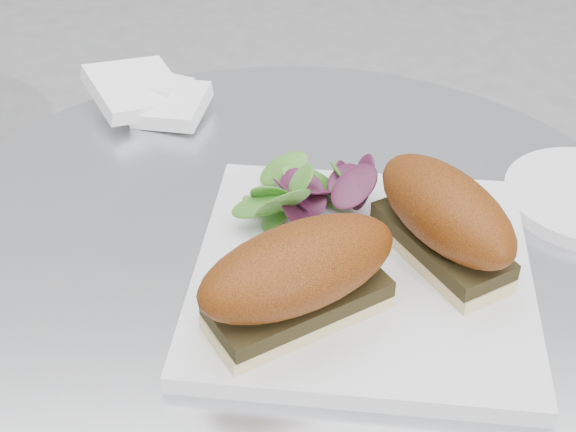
# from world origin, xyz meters

# --- Properties ---
(table) EXTENTS (0.70, 0.70, 0.73)m
(table) POSITION_xyz_m (0.00, 0.00, 0.49)
(table) COLOR silver
(table) RESTS_ON ground
(plate) EXTENTS (0.30, 0.30, 0.02)m
(plate) POSITION_xyz_m (0.06, -0.04, 0.74)
(plate) COLOR white
(plate) RESTS_ON table
(sandwich_left) EXTENTS (0.18, 0.14, 0.08)m
(sandwich_left) POSITION_xyz_m (0.01, -0.10, 0.79)
(sandwich_left) COLOR beige
(sandwich_left) RESTS_ON plate
(sandwich_right) EXTENTS (0.13, 0.16, 0.08)m
(sandwich_right) POSITION_xyz_m (0.12, -0.03, 0.79)
(sandwich_right) COLOR beige
(sandwich_right) RESTS_ON plate
(salad) EXTENTS (0.11, 0.11, 0.05)m
(salad) POSITION_xyz_m (0.01, 0.04, 0.77)
(salad) COLOR #55852B
(salad) RESTS_ON plate
(napkin) EXTENTS (0.15, 0.15, 0.02)m
(napkin) POSITION_xyz_m (-0.15, 0.24, 0.74)
(napkin) COLOR white
(napkin) RESTS_ON table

